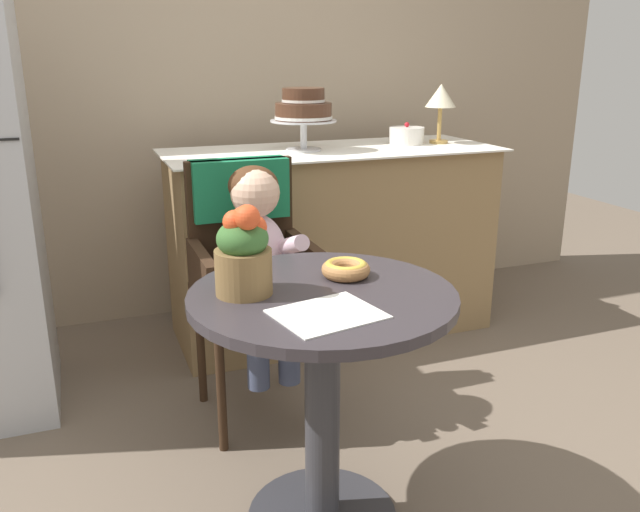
# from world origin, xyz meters

# --- Properties ---
(back_wall) EXTENTS (4.80, 0.10, 2.70)m
(back_wall) POSITION_xyz_m (0.00, 1.85, 1.35)
(back_wall) COLOR tan
(back_wall) RESTS_ON ground
(cafe_table) EXTENTS (0.72, 0.72, 0.72)m
(cafe_table) POSITION_xyz_m (0.00, 0.00, 0.51)
(cafe_table) COLOR #332D33
(cafe_table) RESTS_ON ground
(wicker_chair) EXTENTS (0.42, 0.45, 0.95)m
(wicker_chair) POSITION_xyz_m (-0.01, 0.73, 0.64)
(wicker_chair) COLOR #332114
(wicker_chair) RESTS_ON ground
(seated_child) EXTENTS (0.27, 0.32, 0.73)m
(seated_child) POSITION_xyz_m (-0.01, 0.58, 0.68)
(seated_child) COLOR silver
(seated_child) RESTS_ON ground
(paper_napkin) EXTENTS (0.28, 0.25, 0.00)m
(paper_napkin) POSITION_xyz_m (-0.05, -0.15, 0.72)
(paper_napkin) COLOR white
(paper_napkin) RESTS_ON cafe_table
(donut_front) EXTENTS (0.14, 0.14, 0.05)m
(donut_front) POSITION_xyz_m (0.11, 0.09, 0.74)
(donut_front) COLOR #AD7542
(donut_front) RESTS_ON cafe_table
(flower_vase) EXTENTS (0.15, 0.15, 0.25)m
(flower_vase) POSITION_xyz_m (-0.20, 0.06, 0.83)
(flower_vase) COLOR brown
(flower_vase) RESTS_ON cafe_table
(display_counter) EXTENTS (1.56, 0.62, 0.90)m
(display_counter) POSITION_xyz_m (0.55, 1.30, 0.45)
(display_counter) COLOR #93754C
(display_counter) RESTS_ON ground
(tiered_cake_stand) EXTENTS (0.30, 0.30, 0.28)m
(tiered_cake_stand) POSITION_xyz_m (0.41, 1.30, 1.08)
(tiered_cake_stand) COLOR silver
(tiered_cake_stand) RESTS_ON display_counter
(round_layer_cake) EXTENTS (0.17, 0.17, 0.10)m
(round_layer_cake) POSITION_xyz_m (0.96, 1.34, 0.94)
(round_layer_cake) COLOR white
(round_layer_cake) RESTS_ON display_counter
(table_lamp) EXTENTS (0.15, 0.15, 0.28)m
(table_lamp) POSITION_xyz_m (1.12, 1.31, 1.12)
(table_lamp) COLOR #B28C47
(table_lamp) RESTS_ON display_counter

